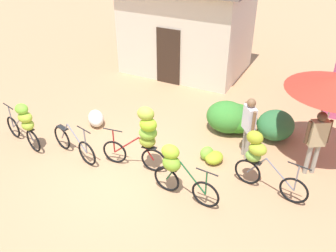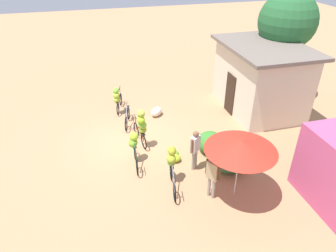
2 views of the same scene
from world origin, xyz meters
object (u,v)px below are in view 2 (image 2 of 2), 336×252
bicycle_near_pile (127,118)px  bicycle_center_loaded (141,125)px  tree_behind_building (287,22)px  market_umbrella (241,145)px  bicycle_leftmost (117,98)px  bicycle_by_shop (134,146)px  person_vendor (213,173)px  bicycle_rightmost (172,165)px  produce_sack (156,112)px  person_bystander (195,146)px  banana_pile_on_ground (174,156)px  building_low (261,78)px

bicycle_near_pile → bicycle_center_loaded: bearing=10.2°
tree_behind_building → bicycle_center_loaded: tree_behind_building is taller
market_umbrella → bicycle_leftmost: market_umbrella is taller
bicycle_near_pile → bicycle_by_shop: bearing=-2.8°
bicycle_center_loaded → person_vendor: (3.60, 1.68, 0.00)m
tree_behind_building → bicycle_rightmost: size_ratio=3.20×
produce_sack → person_vendor: 6.04m
produce_sack → bicycle_near_pile: bearing=-73.1°
bicycle_by_shop → produce_sack: (-3.42, 1.66, -0.55)m
market_umbrella → person_vendor: 1.32m
bicycle_center_loaded → produce_sack: 2.76m
bicycle_rightmost → person_bystander: bearing=119.0°
market_umbrella → bicycle_center_loaded: 4.60m
tree_behind_building → banana_pile_on_ground: 9.09m
building_low → person_vendor: 7.17m
bicycle_center_loaded → person_vendor: 3.98m
produce_sack → bicycle_by_shop: bearing=-25.9°
bicycle_near_pile → produce_sack: bicycle_near_pile is taller
bicycle_by_shop → bicycle_rightmost: bicycle_rightmost is taller
building_low → bicycle_by_shop: (2.86, -6.84, -0.91)m
person_vendor → bicycle_near_pile: bearing=-159.8°
market_umbrella → person_bystander: market_umbrella is taller
bicycle_center_loaded → tree_behind_building: bearing=110.2°
person_bystander → person_vendor: bearing=1.7°
bicycle_by_shop → banana_pile_on_ground: (0.25, 1.53, -0.61)m
building_low → person_bystander: bearing=-51.0°
bicycle_leftmost → person_vendor: size_ratio=0.96×
bicycle_near_pile → banana_pile_on_ground: bearing=23.4°
market_umbrella → person_bystander: (-1.70, -0.87, -1.03)m
bicycle_leftmost → bicycle_center_loaded: bearing=10.7°
market_umbrella → bicycle_near_pile: (-5.61, -2.85, -1.70)m
person_vendor → person_bystander: bearing=-178.3°
produce_sack → person_vendor: bearing=4.9°
bicycle_center_loaded → person_bystander: (2.01, 1.64, -0.01)m
bicycle_center_loaded → produce_sack: (-2.36, 1.18, -0.81)m
market_umbrella → bicycle_leftmost: bearing=-155.8°
produce_sack → banana_pile_on_ground: bearing=-2.0°
building_low → banana_pile_on_ground: bearing=-59.6°
building_low → bicycle_rightmost: bearing=-52.6°
bicycle_center_loaded → person_bystander: bicycle_center_loaded is taller
bicycle_near_pile → banana_pile_on_ground: (3.21, 1.39, -0.21)m
building_low → tree_behind_building: (-1.17, 1.73, 2.32)m
bicycle_center_loaded → bicycle_by_shop: (1.06, -0.49, -0.27)m
market_umbrella → bicycle_leftmost: 7.71m
banana_pile_on_ground → market_umbrella: bearing=31.3°
building_low → produce_sack: building_low is taller
bicycle_by_shop → building_low: bearing=112.7°
tree_behind_building → person_bystander: 8.68m
bicycle_center_loaded → bicycle_by_shop: bearing=-24.7°
bicycle_by_shop → bicycle_rightmost: 1.88m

